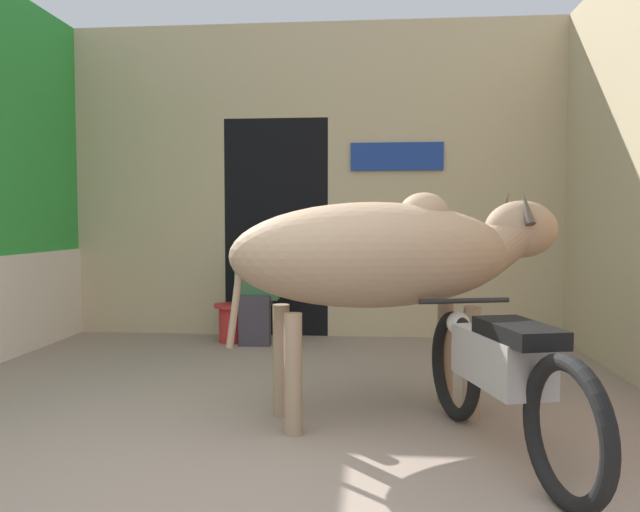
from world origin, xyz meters
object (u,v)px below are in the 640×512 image
cow (391,255)px  motorcycle_near (501,373)px  shopkeeper_seated (257,286)px  plastic_stool (231,322)px

cow → motorcycle_near: cow is taller
cow → shopkeeper_seated: (-1.32, 2.31, -0.45)m
motorcycle_near → cow: bearing=132.1°
plastic_stool → motorcycle_near: bearing=-53.7°
shopkeeper_seated → plastic_stool: 0.48m
cow → plastic_stool: bearing=124.5°
cow → shopkeeper_seated: cow is taller
motorcycle_near → plastic_stool: size_ratio=4.76×
cow → motorcycle_near: (0.58, -0.64, -0.60)m
cow → motorcycle_near: 1.05m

